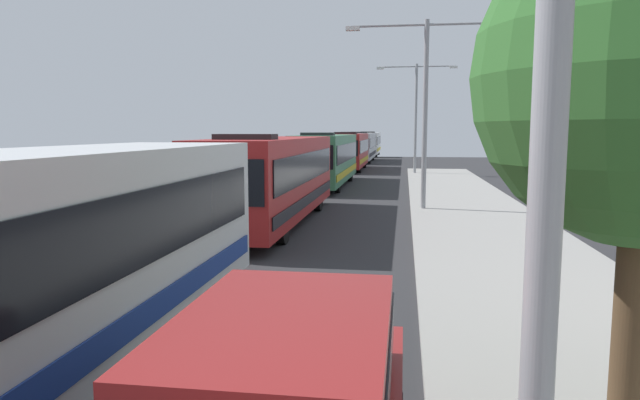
% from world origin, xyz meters
% --- Properties ---
extents(bus_lead, '(2.58, 10.90, 3.21)m').
position_xyz_m(bus_lead, '(-1.30, 13.03, 1.69)').
color(bus_lead, silver).
rests_on(bus_lead, ground_plane).
extents(bus_second_in_line, '(2.58, 12.02, 3.21)m').
position_xyz_m(bus_second_in_line, '(-1.30, 26.31, 1.69)').
color(bus_second_in_line, maroon).
rests_on(bus_second_in_line, ground_plane).
extents(bus_middle, '(2.58, 12.24, 3.21)m').
position_xyz_m(bus_middle, '(-1.30, 40.45, 1.69)').
color(bus_middle, '#33724C').
rests_on(bus_middle, ground_plane).
extents(bus_fourth_in_line, '(2.58, 10.46, 3.21)m').
position_xyz_m(bus_fourth_in_line, '(-1.30, 54.59, 1.69)').
color(bus_fourth_in_line, maroon).
rests_on(bus_fourth_in_line, ground_plane).
extents(bus_rear, '(2.58, 12.24, 3.21)m').
position_xyz_m(bus_rear, '(-1.30, 67.93, 1.69)').
color(bus_rear, silver).
rests_on(bus_rear, ground_plane).
extents(bus_tail_end, '(2.58, 11.00, 3.21)m').
position_xyz_m(bus_tail_end, '(-1.30, 82.20, 1.69)').
color(bus_tail_end, silver).
rests_on(bus_tail_end, ground_plane).
extents(box_truck_oncoming, '(2.35, 7.88, 3.15)m').
position_xyz_m(box_truck_oncoming, '(-4.60, 90.88, 1.71)').
color(box_truck_oncoming, maroon).
rests_on(box_truck_oncoming, ground_plane).
extents(streetlamp_mid, '(6.43, 0.28, 7.51)m').
position_xyz_m(streetlamp_mid, '(4.10, 30.01, 4.84)').
color(streetlamp_mid, gray).
rests_on(streetlamp_mid, sidewalk).
extents(streetlamp_far, '(5.90, 0.28, 8.08)m').
position_xyz_m(streetlamp_far, '(4.10, 50.15, 5.11)').
color(streetlamp_far, gray).
rests_on(streetlamp_far, sidewalk).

